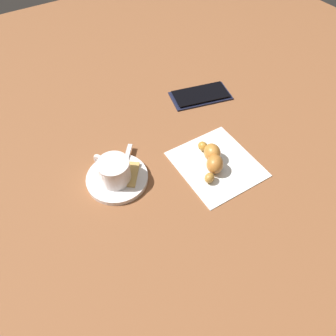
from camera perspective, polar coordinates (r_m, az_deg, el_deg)
name	(u,v)px	position (r m, az deg, el deg)	size (l,w,h in m)	color
ground_plane	(171,175)	(0.61, 0.64, -1.26)	(1.80, 1.80, 0.00)	brown
saucer	(117,178)	(0.61, -9.48, -1.91)	(0.12, 0.12, 0.01)	white
espresso_cup	(114,171)	(0.58, -10.13, -0.49)	(0.06, 0.08, 0.05)	white
teaspoon	(122,174)	(0.60, -8.64, -1.09)	(0.09, 0.10, 0.01)	silver
sugar_packet	(132,174)	(0.60, -6.77, -1.17)	(0.06, 0.02, 0.01)	tan
napkin	(216,164)	(0.63, 9.07, 0.77)	(0.15, 0.16, 0.00)	white
croissant	(212,159)	(0.62, 8.33, 1.73)	(0.07, 0.10, 0.04)	#AC7831
cell_phone	(201,95)	(0.79, 6.12, 13.43)	(0.16, 0.11, 0.01)	#191C33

